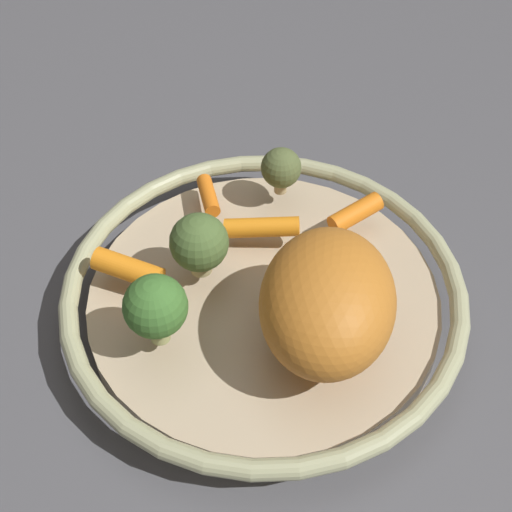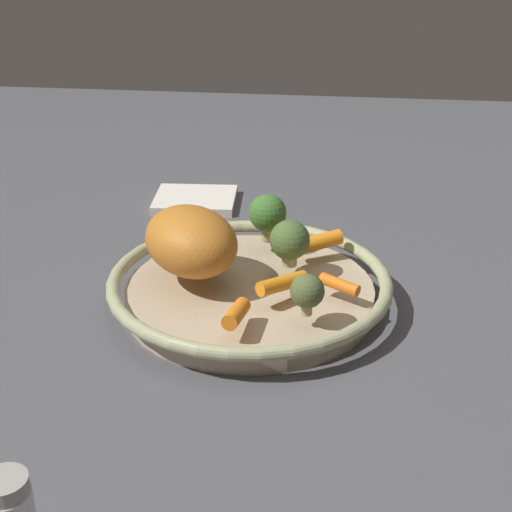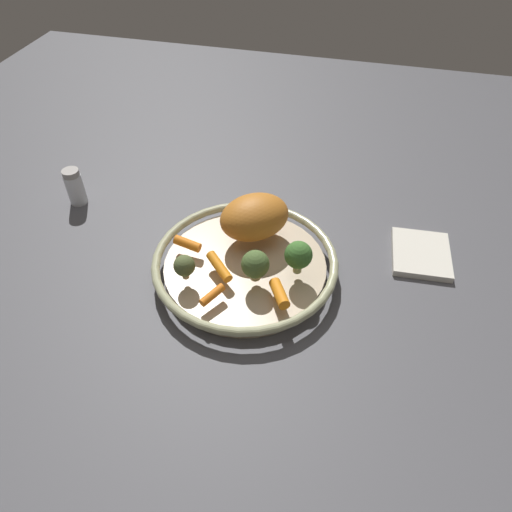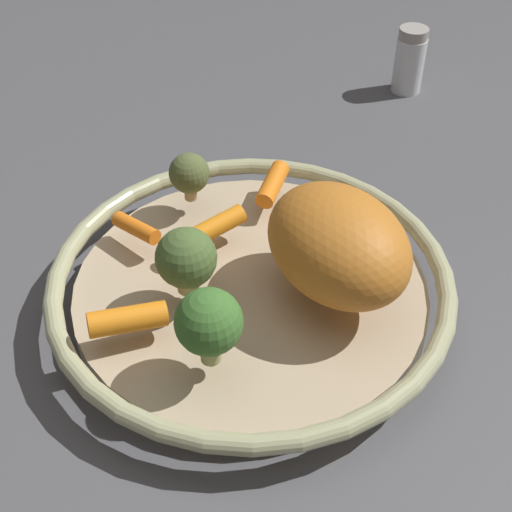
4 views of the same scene
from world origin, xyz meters
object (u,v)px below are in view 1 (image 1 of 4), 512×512
(baby_carrot_center, at_px, (208,195))
(broccoli_floret_edge, at_px, (156,307))
(baby_carrot_left, at_px, (353,212))
(baby_carrot_near_rim, at_px, (262,227))
(baby_carrot_back, at_px, (128,269))
(broccoli_floret_mid, at_px, (281,168))
(serving_bowl, at_px, (264,297))
(roast_chicken_piece, at_px, (329,300))
(broccoli_floret_small, at_px, (199,243))

(baby_carrot_center, distance_m, broccoli_floret_edge, 0.17)
(baby_carrot_left, bearing_deg, baby_carrot_near_rim, -117.93)
(baby_carrot_near_rim, relative_size, baby_carrot_back, 1.11)
(baby_carrot_back, relative_size, broccoli_floret_mid, 1.25)
(serving_bowl, height_order, broccoli_floret_mid, broccoli_floret_mid)
(broccoli_floret_edge, bearing_deg, roast_chicken_piece, 51.12)
(serving_bowl, xyz_separation_m, baby_carrot_back, (-0.08, -0.08, 0.03))
(broccoli_floret_small, height_order, broccoli_floret_mid, broccoli_floret_small)
(baby_carrot_left, distance_m, broccoli_floret_small, 0.15)
(baby_carrot_left, bearing_deg, baby_carrot_back, -111.77)
(serving_bowl, distance_m, broccoli_floret_mid, 0.13)
(baby_carrot_back, height_order, baby_carrot_left, baby_carrot_back)
(roast_chicken_piece, relative_size, baby_carrot_back, 2.26)
(broccoli_floret_small, bearing_deg, serving_bowl, 34.51)
(serving_bowl, distance_m, broccoli_floret_edge, 0.12)
(roast_chicken_piece, height_order, broccoli_floret_edge, roast_chicken_piece)
(roast_chicken_piece, relative_size, broccoli_floret_edge, 2.09)
(roast_chicken_piece, relative_size, baby_carrot_center, 2.77)
(serving_bowl, xyz_separation_m, broccoli_floret_small, (-0.05, -0.03, 0.05))
(broccoli_floret_edge, bearing_deg, baby_carrot_back, 165.59)
(baby_carrot_near_rim, bearing_deg, baby_carrot_back, -107.48)
(roast_chicken_piece, relative_size, baby_carrot_near_rim, 2.03)
(baby_carrot_center, bearing_deg, broccoli_floret_edge, -52.45)
(serving_bowl, relative_size, broccoli_floret_small, 5.89)
(serving_bowl, bearing_deg, baby_carrot_left, 91.27)
(baby_carrot_near_rim, height_order, broccoli_floret_mid, broccoli_floret_mid)
(serving_bowl, distance_m, baby_carrot_left, 0.12)
(baby_carrot_back, height_order, broccoli_floret_small, broccoli_floret_small)
(broccoli_floret_mid, bearing_deg, baby_carrot_center, -119.53)
(broccoli_floret_mid, bearing_deg, baby_carrot_back, -91.87)
(roast_chicken_piece, height_order, broccoli_floret_mid, roast_chicken_piece)
(broccoli_floret_small, relative_size, broccoli_floret_mid, 1.23)
(broccoli_floret_edge, xyz_separation_m, broccoli_floret_mid, (-0.06, 0.19, -0.01))
(roast_chicken_piece, xyz_separation_m, broccoli_floret_edge, (-0.08, -0.10, -0.00))
(baby_carrot_near_rim, bearing_deg, baby_carrot_center, -172.78)
(broccoli_floret_edge, relative_size, broccoli_floret_small, 1.10)
(baby_carrot_left, xyz_separation_m, broccoli_floret_edge, (-0.01, -0.22, 0.03))
(baby_carrot_left, bearing_deg, baby_carrot_center, -141.52)
(broccoli_floret_edge, bearing_deg, baby_carrot_near_rim, 103.30)
(broccoli_floret_small, bearing_deg, baby_carrot_left, 73.27)
(broccoli_floret_small, bearing_deg, broccoli_floret_edge, -63.08)
(serving_bowl, relative_size, baby_carrot_back, 5.78)
(baby_carrot_center, xyz_separation_m, broccoli_floret_small, (0.06, -0.06, 0.03))
(baby_carrot_center, bearing_deg, broccoli_floret_small, -42.98)
(roast_chicken_piece, distance_m, broccoli_floret_edge, 0.13)
(serving_bowl, distance_m, broccoli_floret_small, 0.08)
(serving_bowl, height_order, broccoli_floret_edge, broccoli_floret_edge)
(baby_carrot_near_rim, distance_m, baby_carrot_back, 0.13)
(baby_carrot_back, relative_size, baby_carrot_left, 1.16)
(baby_carrot_center, xyz_separation_m, broccoli_floret_mid, (0.03, 0.06, 0.02))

